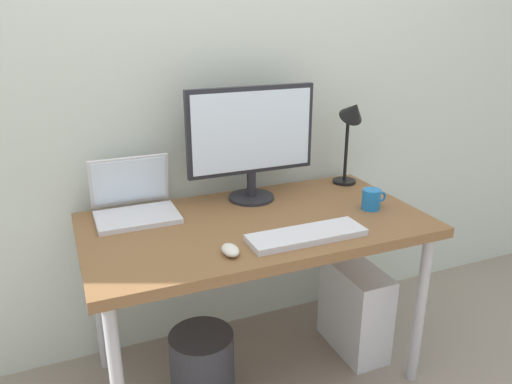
{
  "coord_description": "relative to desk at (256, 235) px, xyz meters",
  "views": [
    {
      "loc": [
        -0.69,
        -1.66,
        1.5
      ],
      "look_at": [
        0.0,
        0.0,
        0.85
      ],
      "focal_mm": 34.72,
      "sensor_mm": 36.0,
      "label": 1
    }
  ],
  "objects": [
    {
      "name": "desk_lamp",
      "position": [
        0.57,
        0.23,
        0.36
      ],
      "size": [
        0.11,
        0.16,
        0.42
      ],
      "color": "black",
      "rests_on": "desk"
    },
    {
      "name": "back_wall",
      "position": [
        0.0,
        0.42,
        0.63
      ],
      "size": [
        4.4,
        0.04,
        2.6
      ],
      "primitive_type": "cube",
      "color": "silver",
      "rests_on": "ground_plane"
    },
    {
      "name": "ground_plane",
      "position": [
        0.0,
        0.0,
        -0.67
      ],
      "size": [
        6.0,
        6.0,
        0.0
      ],
      "primitive_type": "plane",
      "color": "gray"
    },
    {
      "name": "wastebasket",
      "position": [
        -0.26,
        -0.05,
        -0.52
      ],
      "size": [
        0.26,
        0.26,
        0.3
      ],
      "primitive_type": "cylinder",
      "color": "#333338",
      "rests_on": "ground_plane"
    },
    {
      "name": "mouse",
      "position": [
        -0.19,
        -0.24,
        0.08
      ],
      "size": [
        0.06,
        0.09,
        0.03
      ],
      "primitive_type": "ellipsoid",
      "color": "silver",
      "rests_on": "desk"
    },
    {
      "name": "computer_tower",
      "position": [
        0.49,
        -0.02,
        -0.46
      ],
      "size": [
        0.18,
        0.36,
        0.42
      ],
      "primitive_type": "cube",
      "color": "silver",
      "rests_on": "ground_plane"
    },
    {
      "name": "keyboard",
      "position": [
        0.11,
        -0.22,
        0.08
      ],
      "size": [
        0.44,
        0.14,
        0.02
      ],
      "primitive_type": "cube",
      "color": "silver",
      "rests_on": "desk"
    },
    {
      "name": "monitor",
      "position": [
        0.07,
        0.23,
        0.34
      ],
      "size": [
        0.56,
        0.2,
        0.49
      ],
      "color": "#232328",
      "rests_on": "desk"
    },
    {
      "name": "desk",
      "position": [
        0.0,
        0.0,
        0.0
      ],
      "size": [
        1.34,
        0.72,
        0.73
      ],
      "color": "brown",
      "rests_on": "ground_plane"
    },
    {
      "name": "coffee_mug",
      "position": [
        0.49,
        -0.07,
        0.11
      ],
      "size": [
        0.11,
        0.08,
        0.09
      ],
      "color": "#1E72BF",
      "rests_on": "desk"
    },
    {
      "name": "laptop",
      "position": [
        -0.43,
        0.24,
        0.12
      ],
      "size": [
        0.32,
        0.26,
        0.23
      ],
      "color": "silver",
      "rests_on": "desk"
    }
  ]
}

